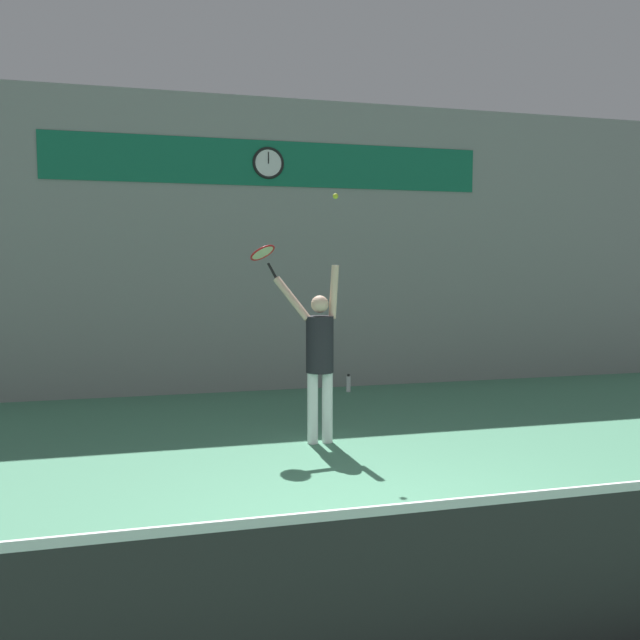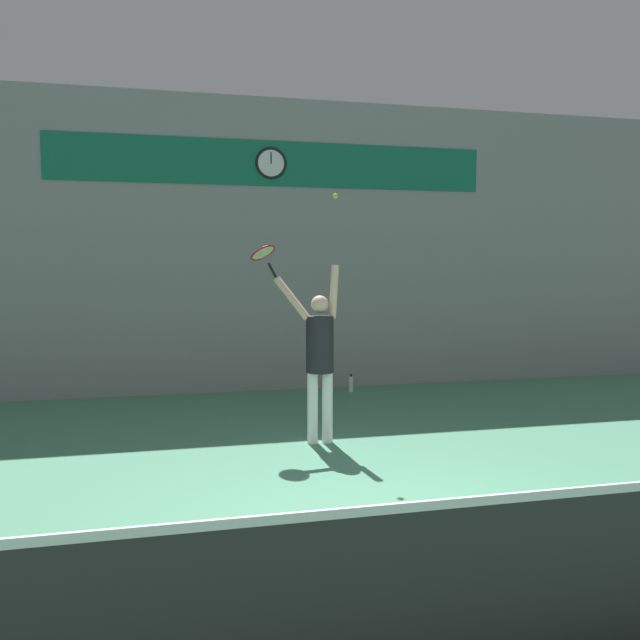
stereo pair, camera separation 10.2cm
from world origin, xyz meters
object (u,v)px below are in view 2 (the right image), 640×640
object	(u,v)px
tennis_player	(319,352)
tennis_racket	(264,254)
tennis_ball	(336,196)
scoreboard_clock	(271,163)
water_bottle	(351,384)

from	to	relation	value
tennis_player	tennis_racket	xyz separation A→B (m)	(-0.61, 0.41, 1.18)
tennis_racket	tennis_ball	bearing A→B (deg)	-27.93
scoreboard_clock	tennis_ball	size ratio (longest dim) A/B	8.27
tennis_racket	water_bottle	distance (m)	3.79
tennis_racket	tennis_ball	size ratio (longest dim) A/B	6.81
tennis_player	tennis_racket	world-z (taller)	tennis_racket
scoreboard_clock	tennis_player	bearing A→B (deg)	-88.72
scoreboard_clock	tennis_racket	size ratio (longest dim) A/B	1.21
tennis_ball	scoreboard_clock	bearing A→B (deg)	94.53
water_bottle	scoreboard_clock	bearing A→B (deg)	161.47
tennis_player	tennis_racket	distance (m)	1.40
scoreboard_clock	water_bottle	xyz separation A→B (m)	(1.30, -0.43, -3.76)
scoreboard_clock	tennis_racket	world-z (taller)	scoreboard_clock
tennis_ball	water_bottle	bearing A→B (deg)	70.68
water_bottle	tennis_racket	bearing A→B (deg)	-126.16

